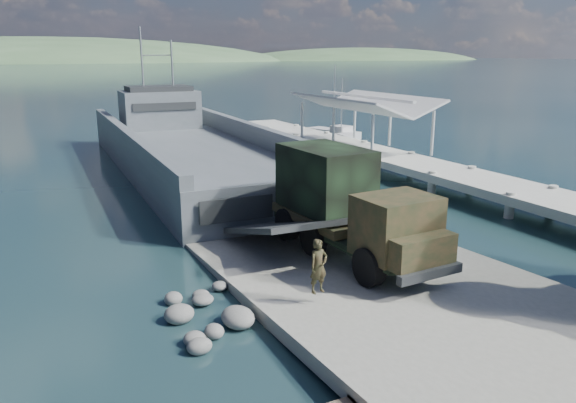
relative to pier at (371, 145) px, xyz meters
The scene contains 10 objects.
ground 22.89m from the pier, 124.71° to the right, with size 1400.00×1400.00×0.00m, color #173237.
boat_ramp 23.70m from the pier, 123.33° to the right, with size 10.00×18.00×0.50m, color gray.
shoreline_rocks 26.55m from the pier, 136.42° to the right, with size 3.20×5.60×0.90m, color #62615F, non-canonical shape.
distant_headlands 542.50m from the pier, 86.09° to the left, with size 1000.00×240.00×48.00m, color #3C5A38, non-canonical shape.
pier is the anchor object (origin of this frame).
landing_craft 13.27m from the pier, 161.03° to the left, with size 11.20×38.71×11.39m.
military_truck 20.91m from the pier, 127.78° to the right, with size 3.25×8.97×4.10m.
soldier 25.84m from the pier, 128.72° to the right, with size 0.65×0.43×1.79m, color black.
sailboat_near 10.56m from the pier, 69.95° to the left, with size 1.80×5.25×6.30m.
sailboat_far 15.12m from the pier, 68.96° to the left, with size 3.13×6.31×7.39m.
Camera 1 is at (-11.57, -15.85, 8.35)m, focal length 35.00 mm.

